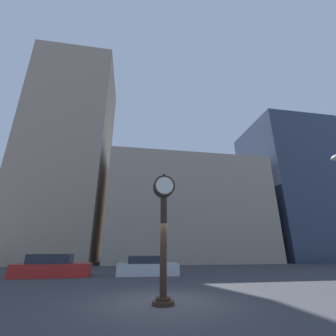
{
  "coord_description": "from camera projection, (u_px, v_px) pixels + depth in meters",
  "views": [
    {
      "loc": [
        -1.29,
        -8.48,
        1.64
      ],
      "look_at": [
        1.95,
        10.8,
        8.75
      ],
      "focal_mm": 24.0,
      "sensor_mm": 36.0,
      "label": 1
    }
  ],
  "objects": [
    {
      "name": "street_clock",
      "position": [
        164.0,
        224.0,
        7.88
      ],
      "size": [
        0.78,
        0.7,
        4.35
      ],
      "color": "black",
      "rests_on": "ground_plane"
    },
    {
      "name": "car_red",
      "position": [
        52.0,
        267.0,
        14.41
      ],
      "size": [
        4.67,
        1.9,
        1.37
      ],
      "rotation": [
        0.0,
        0.0,
        0.03
      ],
      "color": "red",
      "rests_on": "ground_plane"
    },
    {
      "name": "car_silver",
      "position": [
        147.0,
        267.0,
        15.36
      ],
      "size": [
        4.17,
        2.04,
        1.24
      ],
      "rotation": [
        0.0,
        0.0,
        -0.04
      ],
      "color": "#BCBCC1",
      "rests_on": "ground_plane"
    },
    {
      "name": "building_tall_tower",
      "position": [
        69.0,
        154.0,
        33.17
      ],
      "size": [
        10.63,
        12.0,
        29.76
      ],
      "color": "gray",
      "rests_on": "ground_plane"
    },
    {
      "name": "building_glass_modern",
      "position": [
        290.0,
        189.0,
        37.41
      ],
      "size": [
        12.04,
        12.0,
        22.2
      ],
      "color": "#2D384C",
      "rests_on": "ground_plane"
    },
    {
      "name": "ground_plane",
      "position": [
        164.0,
        302.0,
        7.49
      ],
      "size": [
        200.0,
        200.0,
        0.0
      ],
      "primitive_type": "plane",
      "color": "#38383D"
    },
    {
      "name": "building_storefront_row",
      "position": [
        185.0,
        211.0,
        33.18
      ],
      "size": [
        21.84,
        12.0,
        13.95
      ],
      "color": "gray",
      "rests_on": "ground_plane"
    }
  ]
}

